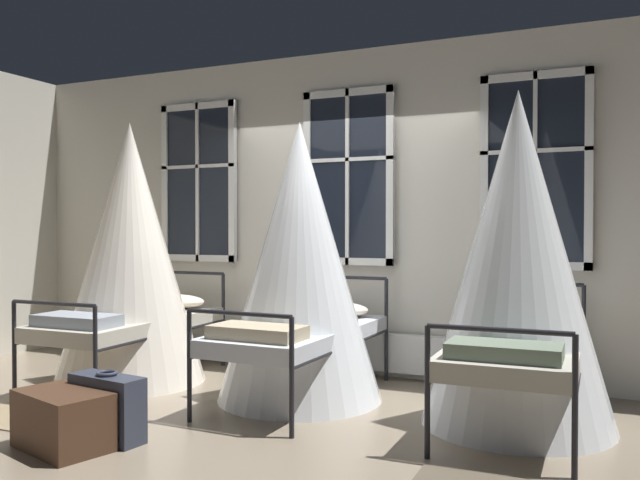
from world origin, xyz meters
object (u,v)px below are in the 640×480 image
at_px(cot_second, 300,265).
at_px(cot_third, 517,263).
at_px(cot_first, 130,256).
at_px(travel_trunk, 63,420).
at_px(suitcase_dark, 107,408).

bearing_deg(cot_second, cot_third, -89.14).
bearing_deg(cot_first, travel_trunk, -153.81).
bearing_deg(cot_second, travel_trunk, 155.60).
distance_m(cot_first, cot_second, 1.72).
bearing_deg(suitcase_dark, cot_second, 72.57).
xyz_separation_m(cot_third, travel_trunk, (-2.62, -1.74, -0.99)).
xyz_separation_m(cot_second, cot_third, (1.76, -0.02, 0.05)).
height_order(cot_third, suitcase_dark, cot_third).
height_order(cot_second, suitcase_dark, cot_second).
height_order(cot_first, suitcase_dark, cot_first).
bearing_deg(travel_trunk, cot_second, 64.17).
distance_m(cot_second, suitcase_dark, 1.90).
xyz_separation_m(cot_second, suitcase_dark, (-0.71, -1.51, -0.90)).
relative_size(cot_second, suitcase_dark, 3.99).
relative_size(cot_first, cot_second, 1.04).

